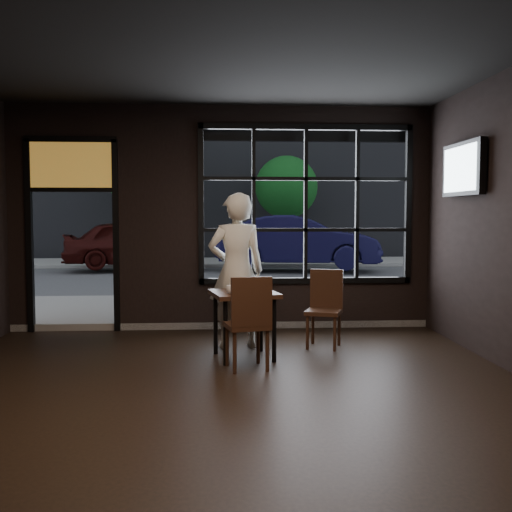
{
  "coord_description": "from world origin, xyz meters",
  "views": [
    {
      "loc": [
        -0.07,
        -5.06,
        1.66
      ],
      "look_at": [
        0.4,
        2.2,
        1.15
      ],
      "focal_mm": 42.0,
      "sensor_mm": 36.0,
      "label": 1
    }
  ],
  "objects": [
    {
      "name": "street_asphalt",
      "position": [
        0.0,
        24.0,
        -0.02
      ],
      "size": [
        60.0,
        41.0,
        0.04
      ],
      "primitive_type": "cube",
      "color": "#545456",
      "rests_on": "ground"
    },
    {
      "name": "chair_near",
      "position": [
        0.24,
        1.27,
        0.51
      ],
      "size": [
        0.52,
        0.52,
        1.01
      ],
      "primitive_type": "cube",
      "rotation": [
        0.0,
        0.0,
        3.35
      ],
      "color": "black",
      "rests_on": "floor"
    },
    {
      "name": "hotdog",
      "position": [
        0.24,
        1.84,
        0.8
      ],
      "size": [
        0.22,
        0.15,
        0.06
      ],
      "primitive_type": null,
      "rotation": [
        0.0,
        0.0,
        0.39
      ],
      "color": "tan",
      "rests_on": "cafe_table"
    },
    {
      "name": "stained_transom",
      "position": [
        -2.1,
        3.5,
        2.35
      ],
      "size": [
        1.2,
        0.06,
        0.7
      ],
      "primitive_type": "cube",
      "color": "orange",
      "rests_on": "ground"
    },
    {
      "name": "tree_right",
      "position": [
        2.3,
        15.41,
        2.57
      ],
      "size": [
        2.14,
        2.14,
        3.65
      ],
      "color": "#332114",
      "rests_on": "street_asphalt"
    },
    {
      "name": "navy_car",
      "position": [
        2.26,
        12.1,
        0.87
      ],
      "size": [
        4.85,
        2.28,
        1.54
      ],
      "primitive_type": "imported",
      "rotation": [
        0.0,
        0.0,
        1.43
      ],
      "color": "black",
      "rests_on": "street_asphalt"
    },
    {
      "name": "building_across",
      "position": [
        0.0,
        23.0,
        7.5
      ],
      "size": [
        28.0,
        12.0,
        15.0
      ],
      "primitive_type": "cube",
      "color": "#5B5956",
      "rests_on": "ground"
    },
    {
      "name": "man",
      "position": [
        0.16,
        2.32,
        0.96
      ],
      "size": [
        0.75,
        0.54,
        1.92
      ],
      "primitive_type": "imported",
      "rotation": [
        0.0,
        0.0,
        3.27
      ],
      "color": "silver",
      "rests_on": "floor"
    },
    {
      "name": "tv",
      "position": [
        2.93,
        2.11,
        2.21
      ],
      "size": [
        0.13,
        1.11,
        0.65
      ],
      "primitive_type": "cube",
      "color": "black",
      "rests_on": "wall_right"
    },
    {
      "name": "maroon_car",
      "position": [
        -2.49,
        12.65,
        0.8
      ],
      "size": [
        4.31,
        2.31,
        1.4
      ],
      "primitive_type": "imported",
      "rotation": [
        0.0,
        0.0,
        1.74
      ],
      "color": "black",
      "rests_on": "street_asphalt"
    },
    {
      "name": "chair_window",
      "position": [
        1.25,
        2.23,
        0.48
      ],
      "size": [
        0.54,
        0.54,
        0.96
      ],
      "primitive_type": "cube",
      "rotation": [
        0.0,
        0.0,
        -0.36
      ],
      "color": "black",
      "rests_on": "floor"
    },
    {
      "name": "tree_left",
      "position": [
        -2.54,
        14.83,
        3.29
      ],
      "size": [
        2.73,
        2.73,
        4.67
      ],
      "color": "#332114",
      "rests_on": "street_asphalt"
    },
    {
      "name": "floor",
      "position": [
        0.0,
        0.0,
        -0.01
      ],
      "size": [
        6.0,
        7.0,
        0.02
      ],
      "primitive_type": "cube",
      "color": "black",
      "rests_on": "ground"
    },
    {
      "name": "ceiling",
      "position": [
        0.0,
        0.0,
        3.21
      ],
      "size": [
        6.0,
        7.0,
        0.02
      ],
      "primitive_type": "cube",
      "color": "black",
      "rests_on": "ground"
    },
    {
      "name": "window_frame",
      "position": [
        1.2,
        3.5,
        1.8
      ],
      "size": [
        3.06,
        0.12,
        2.28
      ],
      "primitive_type": "cube",
      "color": "black",
      "rests_on": "ground"
    },
    {
      "name": "cup",
      "position": [
        0.08,
        1.58,
        0.82
      ],
      "size": [
        0.17,
        0.17,
        0.1
      ],
      "primitive_type": "imported",
      "rotation": [
        0.0,
        0.0,
        0.52
      ],
      "color": "silver",
      "rests_on": "cafe_table"
    },
    {
      "name": "cafe_table",
      "position": [
        0.23,
        1.75,
        0.39
      ],
      "size": [
        0.84,
        0.84,
        0.78
      ],
      "primitive_type": "cube",
      "rotation": [
        0.0,
        0.0,
        0.2
      ],
      "color": "black",
      "rests_on": "floor"
    }
  ]
}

